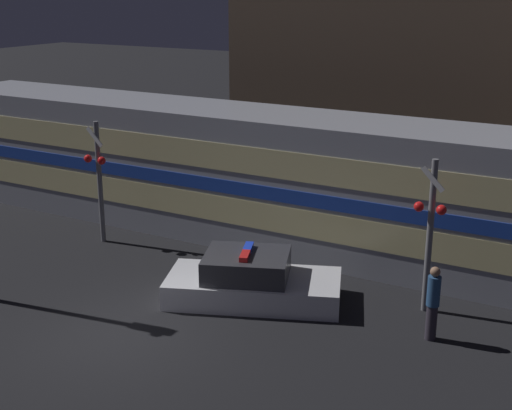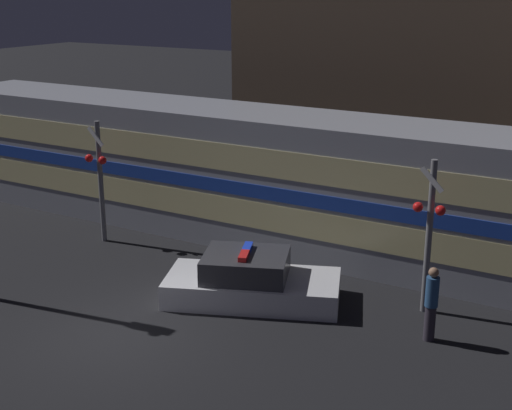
# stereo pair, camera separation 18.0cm
# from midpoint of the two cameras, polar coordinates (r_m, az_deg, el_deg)

# --- Properties ---
(ground_plane) EXTENTS (120.00, 120.00, 0.00)m
(ground_plane) POSITION_cam_midpoint_polar(r_m,az_deg,el_deg) (16.42, -11.00, -10.14)
(ground_plane) COLOR black
(train) EXTENTS (23.76, 2.96, 3.89)m
(train) POSITION_cam_midpoint_polar(r_m,az_deg,el_deg) (21.41, -0.07, 2.33)
(train) COLOR gray
(train) RESTS_ON ground_plane
(police_car) EXTENTS (4.63, 3.32, 1.33)m
(police_car) POSITION_cam_midpoint_polar(r_m,az_deg,el_deg) (17.55, -0.65, -6.17)
(police_car) COLOR silver
(police_car) RESTS_ON ground_plane
(pedestrian) EXTENTS (0.29, 0.29, 1.71)m
(pedestrian) POSITION_cam_midpoint_polar(r_m,az_deg,el_deg) (16.00, 13.65, -7.59)
(pedestrian) COLOR #2D2833
(pedestrian) RESTS_ON ground_plane
(crossing_signal_near) EXTENTS (0.76, 0.34, 3.71)m
(crossing_signal_near) POSITION_cam_midpoint_polar(r_m,az_deg,el_deg) (16.88, 13.43, -1.89)
(crossing_signal_near) COLOR slate
(crossing_signal_near) RESTS_ON ground_plane
(crossing_signal_far) EXTENTS (0.76, 0.34, 3.67)m
(crossing_signal_far) POSITION_cam_midpoint_polar(r_m,az_deg,el_deg) (21.52, -12.72, 2.26)
(crossing_signal_far) COLOR slate
(crossing_signal_far) RESTS_ON ground_plane
(building_left) EXTENTS (11.46, 4.67, 10.58)m
(building_left) POSITION_cam_midpoint_polar(r_m,az_deg,el_deg) (28.22, 10.42, 12.60)
(building_left) COLOR brown
(building_left) RESTS_ON ground_plane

